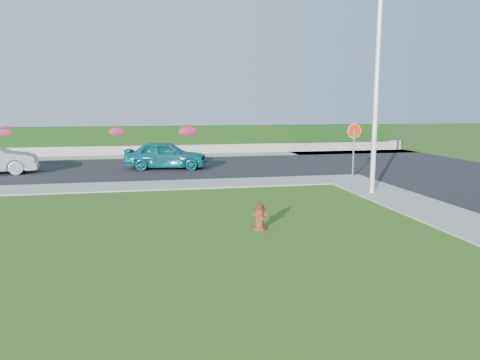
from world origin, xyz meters
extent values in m
plane|color=black|center=(0.00, 0.00, 0.00)|extent=(120.00, 120.00, 0.00)
cube|color=black|center=(-5.00, 14.00, 0.02)|extent=(26.00, 8.00, 0.04)
cube|color=gray|center=(7.00, 9.00, 0.02)|extent=(2.00, 2.00, 0.04)
cube|color=gray|center=(-1.00, 19.00, 0.02)|extent=(34.00, 2.00, 0.04)
cube|color=gray|center=(-1.00, 20.50, 0.30)|extent=(34.00, 0.40, 0.60)
cube|color=black|center=(-1.00, 20.60, 1.15)|extent=(32.00, 0.90, 1.10)
cylinder|color=#520D0C|center=(1.76, 2.23, 0.04)|extent=(0.30, 0.30, 0.07)
cylinder|color=#520D0C|center=(1.76, 2.23, 0.30)|extent=(0.20, 0.20, 0.46)
cylinder|color=black|center=(1.76, 2.23, 0.53)|extent=(0.25, 0.25, 0.04)
sphere|color=black|center=(1.76, 2.23, 0.55)|extent=(0.20, 0.20, 0.20)
cylinder|color=black|center=(1.76, 2.23, 0.67)|extent=(0.06, 0.06, 0.06)
cylinder|color=#520D0C|center=(1.63, 2.24, 0.37)|extent=(0.09, 0.10, 0.10)
cylinder|color=#520D0C|center=(1.89, 2.22, 0.37)|extent=(0.09, 0.10, 0.10)
cylinder|color=#520D0C|center=(1.75, 2.10, 0.32)|extent=(0.14, 0.11, 0.13)
imported|color=#0D5E67|center=(0.04, 13.40, 0.68)|extent=(3.97, 2.12, 1.29)
cylinder|color=silver|center=(6.58, 5.96, 3.19)|extent=(0.16, 0.16, 6.37)
cylinder|color=slate|center=(7.35, 9.14, 0.99)|extent=(0.06, 0.06, 1.98)
cylinder|color=red|center=(7.35, 9.14, 1.94)|extent=(0.58, 0.05, 0.58)
cylinder|color=white|center=(7.35, 9.14, 1.94)|extent=(0.61, 0.04, 0.61)
ellipsoid|color=#BE203D|center=(-8.65, 20.50, 1.43)|extent=(1.35, 0.87, 0.68)
ellipsoid|color=#BE203D|center=(-4.36, 20.50, 1.50)|extent=(1.03, 0.66, 0.51)
ellipsoid|color=#BE203D|center=(-2.53, 20.50, 1.42)|extent=(1.41, 0.91, 0.71)
ellipsoid|color=#BE203D|center=(1.67, 20.50, 1.39)|extent=(1.56, 1.00, 0.78)
ellipsoid|color=#BE203D|center=(6.65, 20.50, 1.50)|extent=(1.02, 0.66, 0.51)
camera|label=1|loc=(-0.86, -8.37, 2.96)|focal=35.00mm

